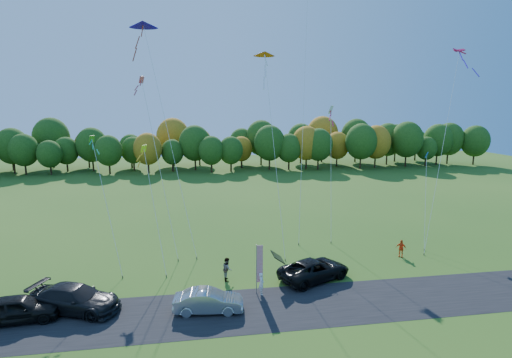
{
  "coord_description": "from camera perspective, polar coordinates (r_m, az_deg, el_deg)",
  "views": [
    {
      "loc": [
        -5.48,
        -28.38,
        13.41
      ],
      "look_at": [
        0.0,
        6.0,
        7.0
      ],
      "focal_mm": 28.0,
      "sensor_mm": 36.0,
      "label": 1
    }
  ],
  "objects": [
    {
      "name": "kite_parafoil_rainbow",
      "position": [
        43.3,
        25.17,
        4.46
      ],
      "size": [
        9.03,
        8.6,
        19.64
      ],
      "color": "#4C3F33",
      "rests_on": "ground"
    },
    {
      "name": "kite_diamond_green",
      "position": [
        35.33,
        -20.6,
        -3.35
      ],
      "size": [
        3.39,
        6.11,
        11.17
      ],
      "color": "#4C3F33",
      "rests_on": "ground"
    },
    {
      "name": "kite_diamond_blue_low",
      "position": [
        43.01,
        23.06,
        -2.72
      ],
      "size": [
        3.46,
        5.93,
        8.94
      ],
      "color": "#4C3F33",
      "rests_on": "ground"
    },
    {
      "name": "kite_parafoil_orange",
      "position": [
        44.11,
        6.92,
        12.81
      ],
      "size": [
        5.68,
        13.32,
        30.87
      ],
      "color": "#4C3F33",
      "rests_on": "ground"
    },
    {
      "name": "kite_diamond_white",
      "position": [
        41.66,
        10.67,
        1.01
      ],
      "size": [
        2.16,
        6.02,
        13.87
      ],
      "color": "#4C3F33",
      "rests_on": "ground"
    },
    {
      "name": "silver_sedan",
      "position": [
        27.64,
        -6.82,
        -16.92
      ],
      "size": [
        4.69,
        2.04,
        1.5
      ],
      "primitive_type": "imported",
      "rotation": [
        0.0,
        0.0,
        1.47
      ],
      "color": "#AEADB2",
      "rests_on": "ground"
    },
    {
      "name": "kite_delta_red",
      "position": [
        38.52,
        2.32,
        7.57
      ],
      "size": [
        2.23,
        10.04,
        19.84
      ],
      "color": "#4C3F33",
      "rests_on": "ground"
    },
    {
      "name": "person_tailgate_a",
      "position": [
        29.67,
        0.78,
        -14.7
      ],
      "size": [
        0.42,
        0.61,
        1.62
      ],
      "primitive_type": "imported",
      "rotation": [
        0.0,
        0.0,
        1.51
      ],
      "color": "white",
      "rests_on": "ground"
    },
    {
      "name": "person_east",
      "position": [
        38.64,
        20.0,
        -9.29
      ],
      "size": [
        0.97,
        0.84,
        1.57
      ],
      "primitive_type": "imported",
      "rotation": [
        0.0,
        0.0,
        -0.62
      ],
      "color": "#EA4616",
      "rests_on": "ground"
    },
    {
      "name": "asphalt_strip",
      "position": [
        28.36,
        3.34,
        -17.8
      ],
      "size": [
        90.0,
        6.0,
        0.01
      ],
      "primitive_type": "cube",
      "color": "black",
      "rests_on": "ground"
    },
    {
      "name": "tree_line",
      "position": [
        84.63,
        -5.23,
        1.27
      ],
      "size": [
        116.0,
        12.0,
        10.0
      ],
      "primitive_type": null,
      "color": "#1E4711",
      "rests_on": "ground"
    },
    {
      "name": "black_suv",
      "position": [
        32.27,
        8.34,
        -12.66
      ],
      "size": [
        6.46,
        4.8,
        1.63
      ],
      "primitive_type": "imported",
      "rotation": [
        0.0,
        0.0,
        1.98
      ],
      "color": "black",
      "rests_on": "ground"
    },
    {
      "name": "ground",
      "position": [
        31.87,
        1.75,
        -14.46
      ],
      "size": [
        160.0,
        160.0,
        0.0
      ],
      "primitive_type": "plane",
      "color": "#285215"
    },
    {
      "name": "kite_delta_blue",
      "position": [
        39.51,
        -12.56,
        6.89
      ],
      "size": [
        6.3,
        11.76,
        23.3
      ],
      "color": "#4C3F33",
      "rests_on": "ground"
    },
    {
      "name": "dark_truck_a",
      "position": [
        29.96,
        -24.4,
        -15.3
      ],
      "size": [
        6.49,
        4.45,
        1.75
      ],
      "primitive_type": "imported",
      "rotation": [
        0.0,
        0.0,
        1.2
      ],
      "color": "black",
      "rests_on": "ground"
    },
    {
      "name": "feather_flag",
      "position": [
        29.25,
        0.42,
        -11.98
      ],
      "size": [
        0.49,
        0.08,
        3.71
      ],
      "color": "#999999",
      "rests_on": "ground"
    },
    {
      "name": "kite_diamond_yellow",
      "position": [
        34.77,
        -14.34,
        -3.96
      ],
      "size": [
        2.57,
        6.65,
        10.33
      ],
      "color": "#4C3F33",
      "rests_on": "ground"
    },
    {
      "name": "dark_truck_b",
      "position": [
        30.34,
        -30.77,
        -15.6
      ],
      "size": [
        5.09,
        2.39,
        1.68
      ],
      "primitive_type": "imported",
      "rotation": [
        0.0,
        0.0,
        1.65
      ],
      "color": "black",
      "rests_on": "ground"
    },
    {
      "name": "person_tailgate_b",
      "position": [
        31.9,
        -4.14,
        -12.69
      ],
      "size": [
        0.69,
        0.88,
        1.8
      ],
      "primitive_type": "imported",
      "rotation": [
        0.0,
        0.0,
        1.58
      ],
      "color": "gray",
      "rests_on": "ground"
    },
    {
      "name": "kite_diamond_pink",
      "position": [
        37.14,
        -13.67,
        1.79
      ],
      "size": [
        3.57,
        6.29,
        16.43
      ],
      "color": "#4C3F33",
      "rests_on": "ground"
    }
  ]
}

